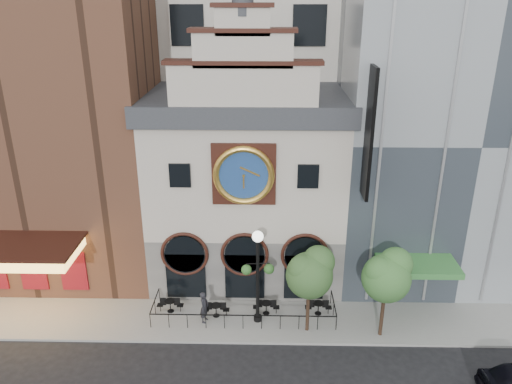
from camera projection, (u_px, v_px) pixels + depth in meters
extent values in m
plane|color=black|center=(242.00, 344.00, 27.46)|extent=(120.00, 120.00, 0.00)
cube|color=gray|center=(244.00, 316.00, 29.75)|extent=(44.00, 5.00, 0.15)
cube|color=#605E5B|center=(247.00, 242.00, 34.07)|extent=(12.00, 8.00, 4.00)
cube|color=beige|center=(247.00, 166.00, 32.01)|extent=(12.00, 8.00, 7.00)
cube|color=#2D3035|center=(246.00, 102.00, 30.48)|extent=(12.60, 8.60, 1.20)
cube|color=black|center=(244.00, 174.00, 27.89)|extent=(3.60, 0.25, 3.60)
cylinder|color=navy|center=(244.00, 175.00, 27.76)|extent=(3.10, 0.12, 3.10)
torus|color=gold|center=(244.00, 176.00, 27.69)|extent=(3.46, 0.36, 3.46)
cylinder|color=#2D3035|center=(243.00, 4.00, 25.01)|extent=(1.10, 1.10, 1.10)
cube|color=brown|center=(47.00, 81.00, 32.26)|extent=(14.00, 12.00, 25.00)
cube|color=#FFBF59|center=(14.00, 252.00, 28.22)|extent=(7.00, 3.40, 0.70)
cube|color=black|center=(13.00, 245.00, 28.05)|extent=(7.40, 3.80, 0.15)
cube|color=maroon|center=(33.00, 271.00, 30.57)|extent=(5.60, 0.15, 2.60)
cube|color=gray|center=(446.00, 121.00, 32.67)|extent=(14.00, 12.00, 20.00)
cube|color=#3C863E|center=(418.00, 266.00, 28.56)|extent=(4.50, 2.40, 0.35)
cube|color=black|center=(369.00, 134.00, 25.94)|extent=(0.18, 1.60, 7.00)
cylinder|color=black|center=(170.00, 301.00, 29.76)|extent=(0.68, 0.68, 0.03)
cylinder|color=black|center=(170.00, 306.00, 29.90)|extent=(0.06, 0.06, 0.72)
cylinder|color=black|center=(216.00, 305.00, 29.34)|extent=(0.68, 0.68, 0.03)
cylinder|color=black|center=(216.00, 311.00, 29.48)|extent=(0.06, 0.06, 0.72)
cylinder|color=black|center=(266.00, 303.00, 29.57)|extent=(0.68, 0.68, 0.03)
cylinder|color=black|center=(266.00, 308.00, 29.70)|extent=(0.06, 0.06, 0.72)
cylinder|color=black|center=(319.00, 303.00, 29.55)|extent=(0.68, 0.68, 0.03)
cylinder|color=black|center=(318.00, 308.00, 29.69)|extent=(0.06, 0.06, 0.72)
imported|color=black|center=(204.00, 307.00, 28.80)|extent=(0.62, 0.80, 1.94)
cylinder|color=black|center=(258.00, 282.00, 28.23)|extent=(0.19, 0.19, 5.29)
cylinder|color=black|center=(258.00, 318.00, 29.16)|extent=(0.47, 0.47, 0.32)
sphere|color=white|center=(258.00, 236.00, 27.16)|extent=(0.63, 0.63, 0.63)
sphere|color=#2C5622|center=(246.00, 270.00, 27.89)|extent=(0.59, 0.59, 0.59)
sphere|color=#2C5622|center=(269.00, 269.00, 27.98)|extent=(0.59, 0.59, 0.59)
cylinder|color=#382619|center=(308.00, 309.00, 27.90)|extent=(0.20, 0.20, 2.78)
sphere|color=#2F5622|center=(309.00, 275.00, 27.08)|extent=(2.58, 2.58, 2.58)
sphere|color=#2F5622|center=(319.00, 262.00, 27.09)|extent=(1.79, 1.79, 1.79)
sphere|color=#2F5622|center=(303.00, 269.00, 26.72)|extent=(1.59, 1.59, 1.59)
cylinder|color=#382619|center=(382.00, 313.00, 27.50)|extent=(0.20, 0.20, 2.84)
sphere|color=#336929|center=(386.00, 278.00, 26.66)|extent=(2.64, 2.64, 2.64)
sphere|color=#336929|center=(396.00, 264.00, 26.67)|extent=(1.83, 1.83, 1.83)
sphere|color=#336929|center=(380.00, 272.00, 26.29)|extent=(1.62, 1.62, 1.62)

